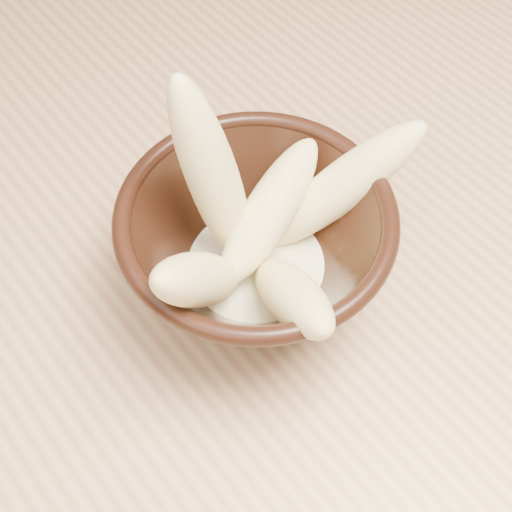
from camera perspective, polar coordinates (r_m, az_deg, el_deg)
The scene contains 8 objects.
table at distance 0.59m, azimuth -8.34°, elevation -7.69°, with size 1.20×0.80×0.75m.
bowl at distance 0.48m, azimuth 0.00°, elevation 0.57°, with size 0.18×0.18×0.10m.
milk_puddle at distance 0.50m, azimuth 0.00°, elevation -1.02°, with size 0.10×0.10×0.01m, color beige.
banana_upright at distance 0.45m, azimuth -3.51°, elevation 6.38°, with size 0.03×0.03×0.15m, color #F4E990.
banana_left at distance 0.43m, azimuth -4.57°, elevation -1.89°, with size 0.03×0.03×0.13m, color #F4E990.
banana_right at distance 0.48m, azimuth 6.89°, elevation 5.55°, with size 0.03×0.03×0.14m, color #F4E990.
banana_across at distance 0.47m, azimuth 1.04°, elevation 3.57°, with size 0.03×0.03×0.12m, color #F4E990.
banana_front at distance 0.44m, azimuth 2.87°, elevation -3.20°, with size 0.03×0.03×0.12m, color #F4E990.
Camera 1 is at (-0.10, -0.26, 1.20)m, focal length 50.00 mm.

